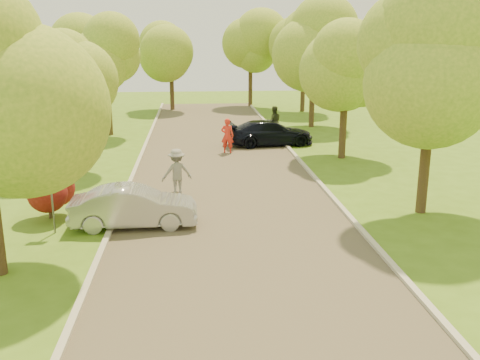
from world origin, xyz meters
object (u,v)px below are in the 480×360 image
object	(u,v)px
silver_sedan	(134,207)
dark_sedan	(270,133)
longboard	(178,195)
street_sign	(51,186)
person_olive	(274,121)
person_striped	(227,136)
skateboarder	(177,172)

from	to	relation	value
silver_sedan	dark_sedan	xyz separation A→B (m)	(6.48, 13.30, 0.04)
dark_sedan	longboard	world-z (taller)	dark_sedan
street_sign	silver_sedan	size ratio (longest dim) A/B	0.52
street_sign	person_olive	size ratio (longest dim) A/B	1.13
person_striped	skateboarder	bearing A→B (deg)	87.65
street_sign	person_olive	world-z (taller)	street_sign
street_sign	person_striped	xyz separation A→B (m)	(6.35, 11.76, -0.62)
street_sign	person_striped	bearing A→B (deg)	61.63
longboard	person_striped	distance (m)	8.62
skateboarder	person_olive	xyz separation A→B (m)	(5.76, 12.92, -0.08)
longboard	person_striped	bearing A→B (deg)	-121.55
silver_sedan	skateboarder	size ratio (longest dim) A/B	2.26
street_sign	dark_sedan	distance (m)	16.41
street_sign	skateboarder	bearing A→B (deg)	42.79
dark_sedan	longboard	bearing A→B (deg)	146.03
street_sign	skateboarder	world-z (taller)	street_sign
person_olive	skateboarder	bearing A→B (deg)	63.03
street_sign	person_olive	bearing A→B (deg)	59.77
street_sign	longboard	world-z (taller)	street_sign
street_sign	longboard	size ratio (longest dim) A/B	2.23
longboard	skateboarder	xyz separation A→B (m)	(0.00, 0.00, 0.93)
skateboarder	person_striped	bearing A→B (deg)	-121.55
street_sign	longboard	xyz separation A→B (m)	(3.84, 3.55, -1.46)
skateboarder	person_striped	distance (m)	8.58
longboard	skateboarder	world-z (taller)	skateboarder
dark_sedan	skateboarder	world-z (taller)	skateboarder
street_sign	silver_sedan	xyz separation A→B (m)	(2.50, 0.40, -0.88)
person_striped	person_olive	distance (m)	5.73
dark_sedan	person_olive	world-z (taller)	person_olive
skateboarder	person_striped	size ratio (longest dim) A/B	0.97
street_sign	longboard	bearing A→B (deg)	42.79
silver_sedan	longboard	xyz separation A→B (m)	(1.34, 3.15, -0.58)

